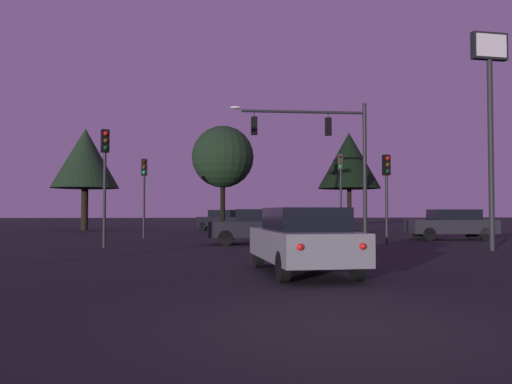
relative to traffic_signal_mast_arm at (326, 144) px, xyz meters
name	(u,v)px	position (x,y,z in m)	size (l,w,h in m)	color
ground_plane	(240,236)	(-4.10, 4.55, -4.82)	(168.00, 168.00, 0.00)	black
traffic_signal_mast_arm	(326,144)	(0.00, 0.00, 0.00)	(6.92, 0.47, 6.90)	#232326
traffic_light_corner_left	(387,180)	(1.92, -3.53, -2.04)	(0.33, 0.37, 3.91)	#232326
traffic_light_corner_right	(105,164)	(-9.90, -5.14, -1.55)	(0.37, 0.39, 4.64)	#232326
traffic_light_median	(341,178)	(1.77, 4.25, -1.48)	(0.37, 0.39, 4.75)	#232326
traffic_light_far_side	(144,182)	(-9.29, 2.28, -1.84)	(0.31, 0.36, 4.20)	#232326
car_nearside_lane	(303,239)	(-3.62, -14.23, -4.03)	(2.15, 4.61, 1.52)	gray
car_crossing_left	(260,226)	(-3.63, -3.28, -4.03)	(4.45, 2.22, 1.52)	black
car_crossing_right	(452,224)	(6.27, -0.43, -4.03)	(4.36, 1.98, 1.52)	#232328
car_far_lane	(225,220)	(-4.78, 12.83, -4.03)	(4.13, 4.01, 1.52)	black
store_sign_illuminated	(490,93)	(4.43, -7.75, 0.95)	(1.42, 0.43, 7.99)	#232326
tree_behind_sign	(349,161)	(4.03, 11.05, 0.20)	(4.44, 4.44, 7.03)	black
tree_left_far	(223,157)	(-5.02, 7.74, 0.06)	(3.95, 3.95, 6.87)	black
tree_center_horizon	(85,159)	(-15.13, 14.37, 0.51)	(4.99, 4.99, 7.59)	black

